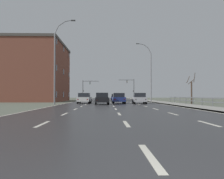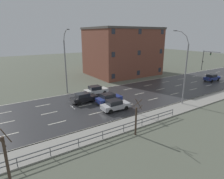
{
  "view_description": "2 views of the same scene",
  "coord_description": "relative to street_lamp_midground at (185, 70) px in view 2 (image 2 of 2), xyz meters",
  "views": [
    {
      "loc": [
        -0.87,
        -2.68,
        1.21
      ],
      "look_at": [
        0.46,
        48.0,
        2.47
      ],
      "focal_mm": 38.46,
      "sensor_mm": 36.0,
      "label": 1
    },
    {
      "loc": [
        24.87,
        17.81,
        10.47
      ],
      "look_at": [
        0.0,
        33.85,
        1.77
      ],
      "focal_mm": 30.39,
      "sensor_mm": 36.0,
      "label": 2
    }
  ],
  "objects": [
    {
      "name": "ground_plane",
      "position": [
        -7.4,
        6.11,
        -5.42
      ],
      "size": [
        160.0,
        160.0,
        0.12
      ],
      "color": "#5B6051"
    },
    {
      "name": "road_asphalt_strip",
      "position": [
        -7.4,
        18.1,
        -5.35
      ],
      "size": [
        14.0,
        120.0,
        0.03
      ],
      "color": "#303033",
      "rests_on": "ground"
    },
    {
      "name": "guardrail",
      "position": [
        2.45,
        -19.51,
        -4.65
      ],
      "size": [
        0.07,
        29.28,
        1.0
      ],
      "color": "#515459",
      "rests_on": "ground"
    },
    {
      "name": "street_lamp_midground",
      "position": [
        0.0,
        0.0,
        0.0
      ],
      "size": [
        2.89,
        0.24,
        11.02
      ],
      "color": "slate",
      "rests_on": "ground"
    },
    {
      "name": "street_lamp_left_bank",
      "position": [
        -14.82,
        -12.93,
        0.13
      ],
      "size": [
        2.79,
        0.24,
        11.26
      ],
      "color": "slate",
      "rests_on": "ground"
    },
    {
      "name": "traffic_signal_left",
      "position": [
        -14.41,
        29.09,
        -1.49
      ],
      "size": [
        4.94,
        0.36,
        5.86
      ],
      "color": "#38383A",
      "rests_on": "ground"
    },
    {
      "name": "car_far_left",
      "position": [
        -5.94,
        18.5,
        -4.55
      ],
      "size": [
        1.88,
        4.12,
        1.57
      ],
      "rotation": [
        0.0,
        0.0,
        -0.01
      ],
      "color": "navy",
      "rests_on": "ground"
    },
    {
      "name": "car_near_right",
      "position": [
        -6.39,
        -9.29,
        -4.55
      ],
      "size": [
        1.94,
        4.15,
        1.57
      ],
      "rotation": [
        0.0,
        0.0,
        0.03
      ],
      "color": "navy",
      "rests_on": "ground"
    },
    {
      "name": "car_distant",
      "position": [
        -3.41,
        -10.08,
        -4.55
      ],
      "size": [
        1.97,
        4.17,
        1.57
      ],
      "rotation": [
        0.0,
        0.0,
        -0.04
      ],
      "color": "#B7B7BC",
      "rests_on": "ground"
    },
    {
      "name": "car_far_right",
      "position": [
        -8.78,
        -12.48,
        -4.55
      ],
      "size": [
        1.95,
        4.16,
        1.57
      ],
      "rotation": [
        0.0,
        0.0,
        0.04
      ],
      "color": "black",
      "rests_on": "ground"
    },
    {
      "name": "car_near_left",
      "position": [
        -11.44,
        -8.88,
        -4.55
      ],
      "size": [
        1.94,
        4.15,
        1.57
      ],
      "rotation": [
        0.0,
        0.0,
        -0.03
      ],
      "color": "silver",
      "rests_on": "ground"
    },
    {
      "name": "brick_building",
      "position": [
        -23.99,
        5.88,
        0.69
      ],
      "size": [
        13.97,
        17.34,
        12.08
      ],
      "color": "brown",
      "rests_on": "ground"
    },
    {
      "name": "bare_tree_near",
      "position": [
        4.32,
        -24.17,
        -3.09
      ],
      "size": [
        0.74,
        1.16,
        5.41
      ],
      "color": "#423328",
      "rests_on": "ground"
    },
    {
      "name": "bare_tree_mid",
      "position": [
        3.5,
        -12.03,
        -3.53
      ],
      "size": [
        1.27,
        1.22,
        4.31
      ],
      "color": "#423328",
      "rests_on": "ground"
    }
  ]
}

